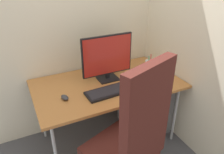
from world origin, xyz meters
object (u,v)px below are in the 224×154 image
at_px(office_chair, 131,139).
at_px(filing_cabinet, 144,104).
at_px(notebook, 154,82).
at_px(keyboard, 107,92).
at_px(monitor, 107,57).
at_px(pen_holder, 149,65).
at_px(mouse, 65,97).

bearing_deg(office_chair, filing_cabinet, 49.29).
bearing_deg(office_chair, notebook, 42.13).
distance_m(filing_cabinet, notebook, 0.48).
bearing_deg(notebook, keyboard, -172.30).
xyz_separation_m(monitor, notebook, (0.37, -0.27, -0.23)).
distance_m(office_chair, pen_holder, 1.04).
bearing_deg(notebook, office_chair, -127.44).
height_order(keyboard, mouse, mouse).
bearing_deg(monitor, keyboard, -115.33).
distance_m(office_chair, mouse, 0.67).
relative_size(office_chair, pen_holder, 7.23).
relative_size(pen_holder, notebook, 1.23).
distance_m(pen_holder, notebook, 0.31).
bearing_deg(keyboard, notebook, -2.72).
bearing_deg(filing_cabinet, keyboard, -160.83).
bearing_deg(pen_holder, monitor, -179.05).
bearing_deg(monitor, notebook, -36.04).
bearing_deg(office_chair, pen_holder, 48.94).
distance_m(filing_cabinet, pen_holder, 0.48).
bearing_deg(notebook, monitor, 154.39).
distance_m(filing_cabinet, monitor, 0.79).
height_order(pen_holder, notebook, pen_holder).
xyz_separation_m(filing_cabinet, keyboard, (-0.56, -0.19, 0.43)).
xyz_separation_m(mouse, notebook, (0.86, -0.09, -0.01)).
distance_m(filing_cabinet, mouse, 1.03).
relative_size(monitor, notebook, 3.66).
height_order(office_chair, mouse, office_chair).
bearing_deg(office_chair, keyboard, 83.85).
bearing_deg(pen_holder, keyboard, -157.48).
bearing_deg(notebook, pen_holder, 75.86).
distance_m(mouse, notebook, 0.87).
relative_size(filing_cabinet, pen_holder, 3.30).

